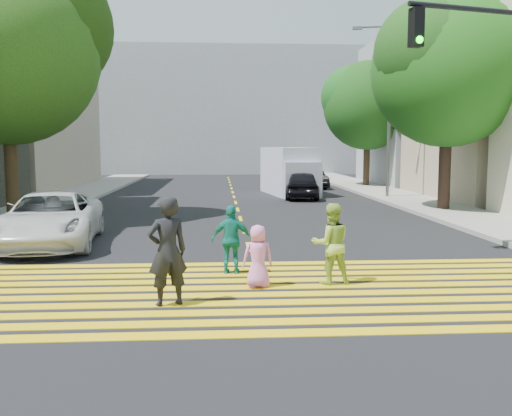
{
  "coord_description": "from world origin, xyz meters",
  "views": [
    {
      "loc": [
        -0.81,
        -9.29,
        2.77
      ],
      "look_at": [
        0.0,
        3.0,
        1.4
      ],
      "focal_mm": 40.0,
      "sensor_mm": 36.0,
      "label": 1
    }
  ],
  "objects": [
    {
      "name": "lane_line",
      "position": [
        0.0,
        22.5,
        0.01
      ],
      "size": [
        0.12,
        34.4,
        0.01
      ],
      "color": "yellow",
      "rests_on": "ground"
    },
    {
      "name": "building_right_grey",
      "position": [
        15.0,
        30.0,
        5.0
      ],
      "size": [
        10.0,
        10.0,
        10.0
      ],
      "primitive_type": "cube",
      "color": "gray",
      "rests_on": "ground"
    },
    {
      "name": "tree_left",
      "position": [
        -8.16,
        11.78,
        6.38
      ],
      "size": [
        8.18,
        7.99,
        9.47
      ],
      "rotation": [
        0.0,
        0.0,
        0.25
      ],
      "color": "#49341B",
      "rests_on": "ground"
    },
    {
      "name": "pedestrian_extra",
      "position": [
        -0.54,
        2.77,
        0.74
      ],
      "size": [
        0.9,
        0.45,
        1.49
      ],
      "primitive_type": "imported",
      "rotation": [
        0.0,
        0.0,
        3.04
      ],
      "color": "#137D6E",
      "rests_on": "ground"
    },
    {
      "name": "sidewalk_left",
      "position": [
        -8.5,
        22.0,
        0.07
      ],
      "size": [
        3.0,
        40.0,
        0.15
      ],
      "primitive_type": "cube",
      "color": "gray",
      "rests_on": "ground"
    },
    {
      "name": "dark_car_near",
      "position": [
        3.48,
        19.85,
        0.72
      ],
      "size": [
        2.21,
        4.42,
        1.44
      ],
      "primitive_type": "imported",
      "rotation": [
        0.0,
        0.0,
        3.02
      ],
      "color": "black",
      "rests_on": "ground"
    },
    {
      "name": "pedestrian_man",
      "position": [
        -1.69,
        0.42,
        0.95
      ],
      "size": [
        0.81,
        0.68,
        1.91
      ],
      "primitive_type": "imported",
      "rotation": [
        0.0,
        0.0,
        3.51
      ],
      "color": "black",
      "rests_on": "ground"
    },
    {
      "name": "crosswalk",
      "position": [
        0.0,
        1.28,
        0.01
      ],
      "size": [
        13.4,
        5.3,
        0.01
      ],
      "color": "yellow",
      "rests_on": "ground"
    },
    {
      "name": "tree_right_near",
      "position": [
        8.54,
        13.64,
        6.08
      ],
      "size": [
        7.7,
        7.53,
        8.98
      ],
      "rotation": [
        0.0,
        0.0,
        0.25
      ],
      "color": "black",
      "rests_on": "ground"
    },
    {
      "name": "street_lamp",
      "position": [
        7.63,
        19.32,
        5.06
      ],
      "size": [
        1.98,
        0.62,
        8.82
      ],
      "rotation": [
        0.0,
        0.0,
        -0.22
      ],
      "color": "#5A5A5A",
      "rests_on": "ground"
    },
    {
      "name": "tree_right_far",
      "position": [
        8.94,
        27.51,
        5.61
      ],
      "size": [
        7.57,
        7.31,
        8.3
      ],
      "rotation": [
        0.0,
        0.0,
        -0.34
      ],
      "color": "black",
      "rests_on": "ground"
    },
    {
      "name": "white_van",
      "position": [
        3.18,
        22.21,
        1.24
      ],
      "size": [
        2.84,
        5.79,
        2.62
      ],
      "rotation": [
        0.0,
        0.0,
        0.15
      ],
      "color": "silver",
      "rests_on": "ground"
    },
    {
      "name": "backdrop_block",
      "position": [
        0.0,
        48.0,
        6.0
      ],
      "size": [
        30.0,
        8.0,
        12.0
      ],
      "primitive_type": "cube",
      "color": "gray",
      "rests_on": "ground"
    },
    {
      "name": "silver_car",
      "position": [
        3.57,
        28.83,
        0.64
      ],
      "size": [
        1.81,
        4.44,
        1.29
      ],
      "primitive_type": "imported",
      "rotation": [
        0.0,
        0.0,
        3.14
      ],
      "color": "#9B9CAB",
      "rests_on": "ground"
    },
    {
      "name": "pedestrian_child",
      "position": [
        -0.06,
        1.55,
        0.62
      ],
      "size": [
        0.66,
        0.48,
        1.23
      ],
      "primitive_type": "imported",
      "rotation": [
        0.0,
        0.0,
        3.3
      ],
      "color": "#EC80CF",
      "rests_on": "ground"
    },
    {
      "name": "white_sedan",
      "position": [
        -5.43,
        6.56,
        0.74
      ],
      "size": [
        2.98,
        5.52,
        1.47
      ],
      "primitive_type": "imported",
      "rotation": [
        0.0,
        0.0,
        0.1
      ],
      "color": "silver",
      "rests_on": "ground"
    },
    {
      "name": "pedestrian_woman",
      "position": [
        1.41,
        1.75,
        0.81
      ],
      "size": [
        0.83,
        0.67,
        1.62
      ],
      "primitive_type": "imported",
      "rotation": [
        0.0,
        0.0,
        3.22
      ],
      "color": "#A1C744",
      "rests_on": "ground"
    },
    {
      "name": "sidewalk_right",
      "position": [
        8.5,
        15.0,
        0.07
      ],
      "size": [
        3.0,
        60.0,
        0.15
      ],
      "primitive_type": "cube",
      "color": "gray",
      "rests_on": "ground"
    },
    {
      "name": "dark_car_parked",
      "position": [
        5.12,
        26.8,
        0.63
      ],
      "size": [
        1.74,
        3.97,
        1.27
      ],
      "primitive_type": "imported",
      "rotation": [
        0.0,
        0.0,
        0.11
      ],
      "color": "black",
      "rests_on": "ground"
    },
    {
      "name": "ground",
      "position": [
        0.0,
        0.0,
        0.0
      ],
      "size": [
        120.0,
        120.0,
        0.0
      ],
      "primitive_type": "plane",
      "color": "black"
    }
  ]
}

